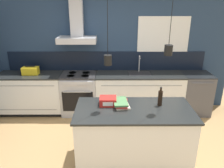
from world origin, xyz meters
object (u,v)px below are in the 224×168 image
dishwasher (195,93)px  book_stack (121,103)px  yellow_toolbox (31,71)px  red_supply_box (108,101)px  bottle_on_island (160,98)px  oven_range (80,93)px

dishwasher → book_stack: book_stack is taller
dishwasher → book_stack: size_ratio=2.56×
dishwasher → yellow_toolbox: size_ratio=2.68×
red_supply_box → bottle_on_island: bearing=-1.9°
oven_range → red_supply_box: red_supply_box is taller
dishwasher → bottle_on_island: (-1.15, -1.53, 0.58)m
oven_range → dishwasher: (2.60, 0.00, -0.00)m
oven_range → yellow_toolbox: yellow_toolbox is taller
oven_range → book_stack: book_stack is taller
oven_range → bottle_on_island: size_ratio=3.05×
bottle_on_island → book_stack: bearing=-178.1°
book_stack → red_supply_box: (-0.20, 0.04, 0.02)m
oven_range → dishwasher: bearing=0.1°
oven_range → bottle_on_island: 2.18m
oven_range → book_stack: (0.86, -1.54, 0.50)m
bottle_on_island → yellow_toolbox: bottle_on_island is taller
red_supply_box → yellow_toolbox: (-1.69, 1.50, 0.02)m
book_stack → dishwasher: bearing=41.7°
oven_range → dishwasher: same height
yellow_toolbox → bottle_on_island: bearing=-31.7°
dishwasher → red_supply_box: bearing=-142.2°
red_supply_box → yellow_toolbox: size_ratio=0.74×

